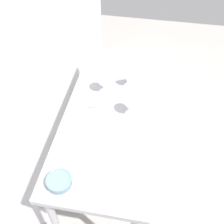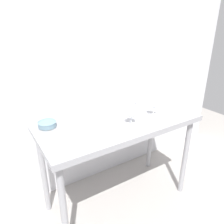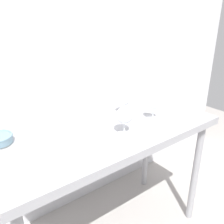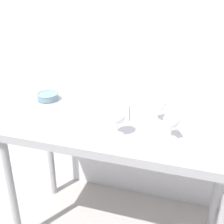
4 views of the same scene
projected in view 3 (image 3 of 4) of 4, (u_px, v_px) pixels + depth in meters
name	position (u px, v px, depth m)	size (l,w,h in m)	color
back_wall	(64.00, 51.00, 1.70)	(3.80, 0.04, 2.60)	silver
steel_counter	(107.00, 143.00, 1.53)	(1.40, 0.65, 0.90)	#97979C
wine_glass_near_center	(124.00, 116.00, 1.37)	(0.10, 0.10, 0.17)	white
wine_glass_far_right	(124.00, 99.00, 1.63)	(0.10, 0.10, 0.17)	white
wine_glass_near_right	(154.00, 104.00, 1.57)	(0.09, 0.09, 0.16)	white
open_notebook	(98.00, 118.00, 1.61)	(0.37, 0.29, 0.01)	silver
tasting_sheet_upper	(59.00, 133.00, 1.42)	(0.16, 0.22, 0.00)	white
tasting_sheet_lower	(146.00, 109.00, 1.77)	(0.16, 0.21, 0.00)	white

